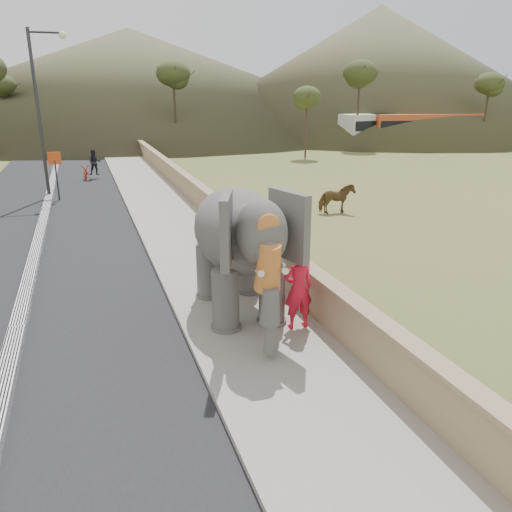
{
  "coord_description": "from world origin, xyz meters",
  "views": [
    {
      "loc": [
        -3.25,
        -10.86,
        5.18
      ],
      "look_at": [
        0.2,
        -0.91,
        1.7
      ],
      "focal_mm": 35.0,
      "sensor_mm": 36.0,
      "label": 1
    }
  ],
  "objects": [
    {
      "name": "ground",
      "position": [
        0.0,
        0.0,
        0.0
      ],
      "size": [
        160.0,
        160.0,
        0.0
      ],
      "primitive_type": "plane",
      "color": "olive",
      "rests_on": "ground"
    },
    {
      "name": "motorcyclist",
      "position": [
        -2.84,
        21.6,
        0.7
      ],
      "size": [
        1.3,
        1.76,
        1.82
      ],
      "color": "maroon",
      "rests_on": "ground"
    },
    {
      "name": "bus_orange",
      "position": [
        29.0,
        31.3,
        1.55
      ],
      "size": [
        11.25,
        4.13,
        3.1
      ],
      "primitive_type": "cube",
      "rotation": [
        0.0,
        0.0,
        1.42
      ],
      "color": "#C34D22",
      "rests_on": "ground"
    },
    {
      "name": "bus_white",
      "position": [
        26.15,
        33.14,
        1.55
      ],
      "size": [
        11.24,
        4.0,
        3.1
      ],
      "primitive_type": "cube",
      "rotation": [
        0.0,
        0.0,
        1.71
      ],
      "color": "silver",
      "rests_on": "ground"
    },
    {
      "name": "walkway",
      "position": [
        0.0,
        10.0,
        0.07
      ],
      "size": [
        3.0,
        120.0,
        0.15
      ],
      "primitive_type": "cube",
      "color": "#9E9687",
      "rests_on": "ground"
    },
    {
      "name": "trees",
      "position": [
        3.44,
        28.02,
        3.74
      ],
      "size": [
        47.09,
        44.29,
        8.22
      ],
      "color": "#473828",
      "rests_on": "ground"
    },
    {
      "name": "parapet",
      "position": [
        1.65,
        10.0,
        0.55
      ],
      "size": [
        0.3,
        120.0,
        1.1
      ],
      "primitive_type": "cube",
      "color": "tan",
      "rests_on": "ground"
    },
    {
      "name": "signboard",
      "position": [
        -4.5,
        15.45,
        1.64
      ],
      "size": [
        0.6,
        0.08,
        2.4
      ],
      "color": "#2D2D33",
      "rests_on": "ground"
    },
    {
      "name": "elephant_and_man",
      "position": [
        0.02,
        -0.21,
        1.69
      ],
      "size": [
        2.45,
        4.37,
        3.1
      ],
      "color": "#635E5A",
      "rests_on": "ground"
    },
    {
      "name": "distant_car",
      "position": [
        18.63,
        36.25,
        0.72
      ],
      "size": [
        4.36,
        2.08,
        1.44
      ],
      "primitive_type": "imported",
      "rotation": [
        0.0,
        0.0,
        1.48
      ],
      "color": "silver",
      "rests_on": "ground"
    },
    {
      "name": "cow",
      "position": [
        7.23,
        8.51,
        0.66
      ],
      "size": [
        1.57,
        0.75,
        1.31
      ],
      "primitive_type": "imported",
      "rotation": [
        0.0,
        0.0,
        1.55
      ],
      "color": "brown",
      "rests_on": "ground"
    },
    {
      "name": "hill_right",
      "position": [
        36.0,
        52.0,
        8.0
      ],
      "size": [
        56.0,
        56.0,
        16.0
      ],
      "primitive_type": "cone",
      "color": "brown",
      "rests_on": "ground"
    },
    {
      "name": "road",
      "position": [
        -5.0,
        10.0,
        0.01
      ],
      "size": [
        7.0,
        120.0,
        0.03
      ],
      "primitive_type": "cube",
      "color": "black",
      "rests_on": "ground"
    },
    {
      "name": "median",
      "position": [
        -5.0,
        10.0,
        0.11
      ],
      "size": [
        0.35,
        120.0,
        0.22
      ],
      "primitive_type": "cube",
      "color": "black",
      "rests_on": "ground"
    },
    {
      "name": "lamppost",
      "position": [
        -4.69,
        16.31,
        4.87
      ],
      "size": [
        1.76,
        0.36,
        8.0
      ],
      "color": "#2A292E",
      "rests_on": "ground"
    },
    {
      "name": "hill_far",
      "position": [
        5.0,
        70.0,
        7.0
      ],
      "size": [
        80.0,
        80.0,
        14.0
      ],
      "primitive_type": "cone",
      "color": "brown",
      "rests_on": "ground"
    }
  ]
}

